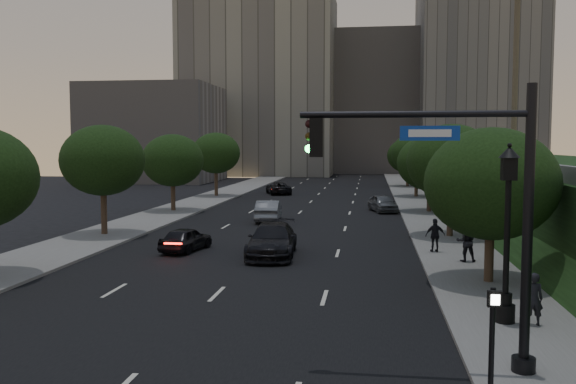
# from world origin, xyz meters

# --- Properties ---
(ground) EXTENTS (160.00, 160.00, 0.00)m
(ground) POSITION_xyz_m (0.00, 0.00, 0.00)
(ground) COLOR black
(ground) RESTS_ON ground
(road_surface) EXTENTS (16.00, 140.00, 0.02)m
(road_surface) POSITION_xyz_m (0.00, 30.00, 0.01)
(road_surface) COLOR black
(road_surface) RESTS_ON ground
(sidewalk_right) EXTENTS (4.50, 140.00, 0.15)m
(sidewalk_right) POSITION_xyz_m (10.25, 30.00, 0.07)
(sidewalk_right) COLOR slate
(sidewalk_right) RESTS_ON ground
(sidewalk_left) EXTENTS (4.50, 140.00, 0.15)m
(sidewalk_left) POSITION_xyz_m (-10.25, 30.00, 0.07)
(sidewalk_left) COLOR slate
(sidewalk_left) RESTS_ON ground
(parapet_wall) EXTENTS (0.35, 90.00, 0.70)m
(parapet_wall) POSITION_xyz_m (13.50, 28.00, 4.35)
(parapet_wall) COLOR slate
(parapet_wall) RESTS_ON embankment
(office_block_left) EXTENTS (26.00, 20.00, 32.00)m
(office_block_left) POSITION_xyz_m (-14.00, 92.00, 16.00)
(office_block_left) COLOR gray
(office_block_left) RESTS_ON ground
(office_block_mid) EXTENTS (22.00, 18.00, 26.00)m
(office_block_mid) POSITION_xyz_m (6.00, 102.00, 13.00)
(office_block_mid) COLOR #9C958F
(office_block_mid) RESTS_ON ground
(office_block_right) EXTENTS (20.00, 22.00, 36.00)m
(office_block_right) POSITION_xyz_m (24.00, 96.00, 18.00)
(office_block_right) COLOR slate
(office_block_right) RESTS_ON ground
(office_block_filler) EXTENTS (18.00, 16.00, 14.00)m
(office_block_filler) POSITION_xyz_m (-26.00, 70.00, 7.00)
(office_block_filler) COLOR #9C958F
(office_block_filler) RESTS_ON ground
(tree_right_a) EXTENTS (5.20, 5.20, 6.24)m
(tree_right_a) POSITION_xyz_m (10.30, 8.00, 4.02)
(tree_right_a) COLOR #38281C
(tree_right_a) RESTS_ON ground
(tree_right_b) EXTENTS (5.20, 5.20, 6.74)m
(tree_right_b) POSITION_xyz_m (10.30, 20.00, 4.52)
(tree_right_b) COLOR #38281C
(tree_right_b) RESTS_ON ground
(tree_right_c) EXTENTS (5.20, 5.20, 6.24)m
(tree_right_c) POSITION_xyz_m (10.30, 33.00, 4.02)
(tree_right_c) COLOR #38281C
(tree_right_c) RESTS_ON ground
(tree_right_d) EXTENTS (5.20, 5.20, 6.74)m
(tree_right_d) POSITION_xyz_m (10.30, 47.00, 4.52)
(tree_right_d) COLOR #38281C
(tree_right_d) RESTS_ON ground
(tree_right_e) EXTENTS (5.20, 5.20, 6.24)m
(tree_right_e) POSITION_xyz_m (10.30, 62.00, 4.02)
(tree_right_e) COLOR #38281C
(tree_right_e) RESTS_ON ground
(tree_left_b) EXTENTS (5.00, 5.00, 6.71)m
(tree_left_b) POSITION_xyz_m (-10.30, 18.00, 4.58)
(tree_left_b) COLOR #38281C
(tree_left_b) RESTS_ON ground
(tree_left_c) EXTENTS (5.00, 5.00, 6.34)m
(tree_left_c) POSITION_xyz_m (-10.30, 31.00, 4.21)
(tree_left_c) COLOR #38281C
(tree_left_c) RESTS_ON ground
(tree_left_d) EXTENTS (5.00, 5.00, 6.71)m
(tree_left_d) POSITION_xyz_m (-10.30, 45.00, 4.58)
(tree_left_d) COLOR #38281C
(tree_left_d) RESTS_ON ground
(traffic_signal_mast) EXTENTS (5.68, 0.56, 7.00)m
(traffic_signal_mast) POSITION_xyz_m (8.20, -1.82, 3.67)
(traffic_signal_mast) COLOR black
(traffic_signal_mast) RESTS_ON ground
(street_lamp) EXTENTS (0.64, 0.64, 5.62)m
(street_lamp) POSITION_xyz_m (9.73, 2.31, 2.63)
(street_lamp) COLOR black
(street_lamp) RESTS_ON ground
(pedestrian_signal) EXTENTS (0.30, 0.33, 2.50)m
(pedestrian_signal) POSITION_xyz_m (8.26, -3.31, 1.57)
(pedestrian_signal) COLOR black
(pedestrian_signal) RESTS_ON ground
(sedan_near_left) EXTENTS (2.18, 3.97, 1.28)m
(sedan_near_left) POSITION_xyz_m (-3.87, 13.68, 0.64)
(sedan_near_left) COLOR black
(sedan_near_left) RESTS_ON ground
(sedan_mid_left) EXTENTS (2.00, 4.78, 1.54)m
(sedan_mid_left) POSITION_xyz_m (-1.61, 26.19, 0.77)
(sedan_mid_left) COLOR #585B60
(sedan_mid_left) RESTS_ON ground
(sedan_far_left) EXTENTS (3.67, 5.29, 1.34)m
(sedan_far_left) POSITION_xyz_m (-4.39, 49.21, 0.67)
(sedan_far_left) COLOR black
(sedan_far_left) RESTS_ON ground
(sedan_near_right) EXTENTS (2.61, 5.69, 1.61)m
(sedan_near_right) POSITION_xyz_m (0.81, 12.84, 0.81)
(sedan_near_right) COLOR black
(sedan_near_right) RESTS_ON ground
(sedan_far_right) EXTENTS (2.74, 4.51, 1.44)m
(sedan_far_right) POSITION_xyz_m (6.63, 33.30, 0.72)
(sedan_far_right) COLOR #515559
(sedan_far_right) RESTS_ON ground
(pedestrian_a) EXTENTS (0.59, 0.39, 1.60)m
(pedestrian_a) POSITION_xyz_m (10.49, 2.11, 0.95)
(pedestrian_a) COLOR black
(pedestrian_a) RESTS_ON sidewalk_right
(pedestrian_b) EXTENTS (0.92, 0.73, 1.87)m
(pedestrian_b) POSITION_xyz_m (10.03, 12.02, 1.08)
(pedestrian_b) COLOR black
(pedestrian_b) RESTS_ON sidewalk_right
(pedestrian_c) EXTENTS (1.05, 0.58, 1.69)m
(pedestrian_c) POSITION_xyz_m (8.87, 14.35, 0.99)
(pedestrian_c) COLOR black
(pedestrian_c) RESTS_ON sidewalk_right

